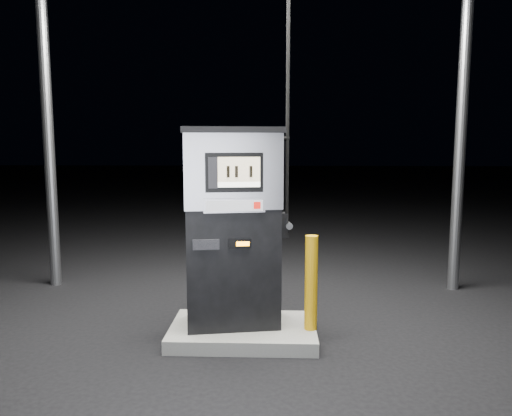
{
  "coord_description": "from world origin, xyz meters",
  "views": [
    {
      "loc": [
        0.34,
        -5.3,
        2.17
      ],
      "look_at": [
        0.14,
        0.0,
        1.46
      ],
      "focal_mm": 35.0,
      "sensor_mm": 36.0,
      "label": 1
    }
  ],
  "objects": [
    {
      "name": "ground",
      "position": [
        0.0,
        0.0,
        0.0
      ],
      "size": [
        80.0,
        80.0,
        0.0
      ],
      "primitive_type": "plane",
      "color": "black",
      "rests_on": "ground"
    },
    {
      "name": "bollard_right",
      "position": [
        0.74,
        -0.08,
        0.67
      ],
      "size": [
        0.15,
        0.15,
        1.03
      ],
      "primitive_type": "cylinder",
      "rotation": [
        0.0,
        0.0,
        -0.13
      ],
      "color": "#CF930B",
      "rests_on": "pump_island"
    },
    {
      "name": "pump_island",
      "position": [
        0.0,
        0.0,
        0.07
      ],
      "size": [
        1.6,
        1.0,
        0.15
      ],
      "primitive_type": "cube",
      "color": "slate",
      "rests_on": "ground"
    },
    {
      "name": "fuel_dispenser",
      "position": [
        -0.11,
        0.05,
        1.27
      ],
      "size": [
        1.24,
        0.81,
        4.51
      ],
      "rotation": [
        0.0,
        0.0,
        0.17
      ],
      "color": "black",
      "rests_on": "pump_island"
    },
    {
      "name": "bollard_left",
      "position": [
        -0.55,
        0.16,
        0.66
      ],
      "size": [
        0.17,
        0.17,
        1.02
      ],
      "primitive_type": "cylinder",
      "rotation": [
        0.0,
        0.0,
        -0.28
      ],
      "color": "#CF930B",
      "rests_on": "pump_island"
    }
  ]
}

